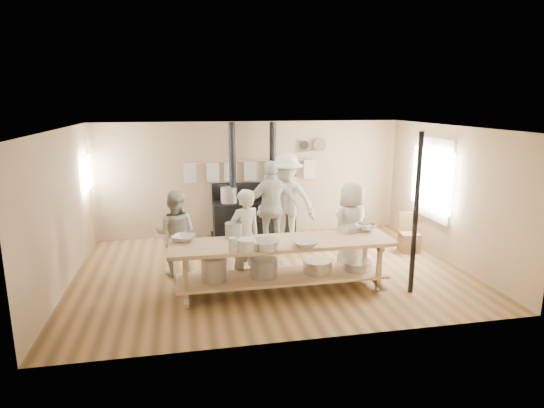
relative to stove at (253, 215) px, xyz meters
name	(u,v)px	position (x,y,z in m)	size (l,w,h in m)	color
ground	(272,271)	(0.01, -2.12, -0.52)	(7.00, 7.00, 0.00)	brown
room_shell	(271,184)	(0.01, -2.12, 1.10)	(7.00, 7.00, 7.00)	tan
window_right	(433,179)	(3.48, -1.52, 0.98)	(0.09, 1.50, 1.65)	beige
left_opening	(87,174)	(-3.44, -0.12, 1.08)	(0.00, 0.90, 0.90)	white
stove	(253,215)	(0.00, 0.00, 0.00)	(1.90, 0.75, 2.60)	black
towel_rail	(251,168)	(0.01, 0.28, 1.04)	(3.00, 0.04, 0.47)	tan
back_wall_shelf	(313,147)	(1.47, 0.32, 1.48)	(0.63, 0.14, 0.32)	tan
prep_table	(282,261)	(0.00, -3.02, 0.00)	(3.60, 0.90, 0.85)	tan
support_post	(416,215)	(2.06, -3.47, 0.78)	(0.08, 0.08, 2.60)	black
cook_far_left	(245,237)	(-0.54, -2.56, 0.30)	(0.60, 0.39, 1.64)	beige
cook_left	(176,233)	(-1.69, -1.95, 0.24)	(0.74, 0.58, 1.53)	beige
cook_center	(352,226)	(1.46, -2.29, 0.30)	(0.80, 0.52, 1.64)	beige
cook_right	(272,208)	(0.21, -1.09, 0.43)	(1.11, 0.46, 1.90)	beige
cook_by_window	(286,201)	(0.59, -0.71, 0.47)	(1.29, 0.74, 1.99)	beige
chair	(409,240)	(3.00, -1.57, -0.28)	(0.42, 0.42, 0.80)	brown
bowl_white_a	(184,238)	(-1.54, -2.69, 0.37)	(0.36, 0.36, 0.09)	white
bowl_steel_a	(268,245)	(-0.28, -3.33, 0.38)	(0.33, 0.33, 0.10)	silver
bowl_white_b	(305,243)	(0.29, -3.35, 0.38)	(0.39, 0.39, 0.10)	white
bowl_steel_b	(365,227)	(1.56, -2.69, 0.38)	(0.36, 0.36, 0.11)	silver
roasting_pan	(352,229)	(1.31, -2.69, 0.37)	(0.39, 0.26, 0.09)	#B2B2B7
mixing_bowl_large	(265,245)	(-0.33, -3.35, 0.40)	(0.42, 0.42, 0.13)	silver
bucket_galv	(234,230)	(-0.74, -2.69, 0.46)	(0.28, 0.28, 0.26)	gray
deep_bowl_enamel	(247,245)	(-0.61, -3.35, 0.42)	(0.28, 0.28, 0.17)	white
pitcher	(233,244)	(-0.82, -3.35, 0.43)	(0.13, 0.13, 0.21)	white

